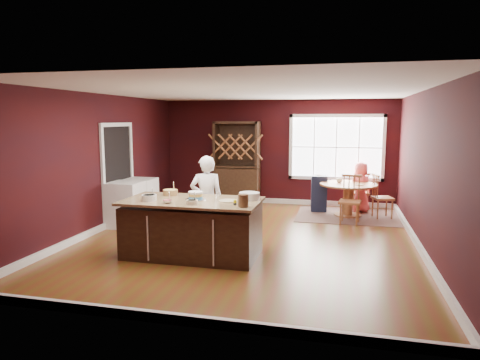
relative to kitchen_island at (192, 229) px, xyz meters
name	(u,v)px	position (x,y,z in m)	size (l,w,h in m)	color
room_shell	(249,166)	(0.68, 1.18, 0.91)	(7.00, 7.00, 7.00)	#632F16
window	(336,147)	(2.18, 4.65, 1.06)	(2.36, 0.10, 1.66)	white
doorway	(118,175)	(-2.29, 1.78, 0.59)	(0.08, 1.26, 2.13)	white
kitchen_island	(192,229)	(0.00, 0.00, 0.00)	(2.19, 1.15, 0.92)	black
dining_table	(348,193)	(2.49, 3.54, 0.10)	(1.29, 1.29, 0.75)	brown
baker	(207,200)	(0.02, 0.70, 0.35)	(0.58, 0.38, 1.58)	white
layer_cake	(196,196)	(0.06, 0.02, 0.55)	(0.33, 0.33, 0.13)	white
bowl_blue	(149,198)	(-0.64, -0.21, 0.53)	(0.24, 0.24, 0.09)	white
bowl_yellow	(170,192)	(-0.50, 0.32, 0.53)	(0.25, 0.25, 0.09)	olive
bowl_pink	(167,202)	(-0.27, -0.35, 0.51)	(0.15, 0.15, 0.05)	silver
bowl_olive	(192,202)	(0.12, -0.34, 0.51)	(0.18, 0.18, 0.07)	beige
drinking_glass	(218,197)	(0.44, -0.01, 0.55)	(0.07, 0.07, 0.14)	white
dinner_plate	(228,201)	(0.60, 0.00, 0.49)	(0.29, 0.29, 0.02)	#F3ECBA
white_tub	(249,196)	(0.89, 0.26, 0.54)	(0.33, 0.33, 0.11)	white
stoneware_crock	(243,201)	(0.92, -0.34, 0.57)	(0.16, 0.16, 0.19)	brown
toy_figurine	(235,202)	(0.77, -0.24, 0.52)	(0.05, 0.05, 0.09)	yellow
rug	(348,216)	(2.49, 3.54, -0.43)	(2.28, 1.76, 0.01)	brown
chair_east	(383,196)	(3.24, 3.51, 0.06)	(0.42, 0.40, 1.00)	brown
chair_south	(350,200)	(2.52, 2.78, 0.09)	(0.44, 0.42, 1.05)	brown
chair_north	(360,191)	(2.78, 4.26, 0.04)	(0.40, 0.38, 0.95)	brown
seated_woman	(360,187)	(2.77, 4.03, 0.16)	(0.59, 0.38, 1.20)	#F2595A
high_chair	(319,193)	(1.81, 3.91, 0.01)	(0.37, 0.37, 0.91)	black
toddler	(316,178)	(1.74, 3.89, 0.37)	(0.18, 0.14, 0.26)	#8CA5BF
table_plate	(359,185)	(2.72, 3.40, 0.32)	(0.21, 0.21, 0.02)	beige
table_cup	(339,181)	(2.28, 3.63, 0.36)	(0.13, 0.13, 0.10)	white
hutch	(237,163)	(-0.34, 4.40, 0.64)	(1.17, 0.49, 2.15)	black
washer	(126,204)	(-1.96, 1.46, 0.03)	(0.64, 0.62, 0.93)	white
dryer	(140,199)	(-1.96, 2.10, 0.02)	(0.63, 0.61, 0.91)	silver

